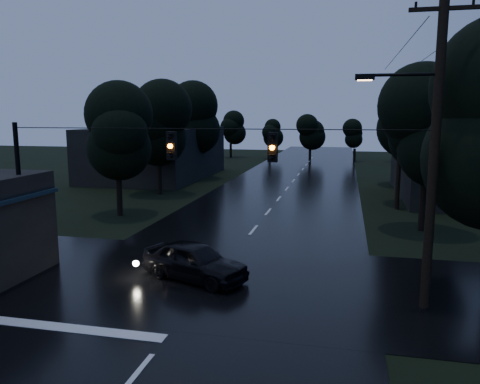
% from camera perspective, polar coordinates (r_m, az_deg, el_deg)
% --- Properties ---
extents(main_road, '(12.00, 120.00, 0.02)m').
position_cam_1_polar(main_road, '(35.47, 4.76, -0.85)').
color(main_road, black).
rests_on(main_road, ground).
extents(cross_street, '(60.00, 9.00, 0.02)m').
position_cam_1_polar(cross_street, '(18.36, -3.24, -10.61)').
color(cross_street, black).
rests_on(cross_street, ground).
extents(building_far_right, '(10.00, 14.00, 4.40)m').
position_cam_1_polar(building_far_right, '(39.87, 26.03, 2.55)').
color(building_far_right, black).
rests_on(building_far_right, ground).
extents(building_far_left, '(10.00, 16.00, 5.00)m').
position_cam_1_polar(building_far_left, '(48.52, -10.14, 4.76)').
color(building_far_left, black).
rests_on(building_far_left, ground).
extents(utility_pole_main, '(3.50, 0.30, 10.00)m').
position_cam_1_polar(utility_pole_main, '(15.83, 22.31, 5.02)').
color(utility_pole_main, black).
rests_on(utility_pole_main, ground).
extents(utility_pole_far, '(2.00, 0.30, 7.50)m').
position_cam_1_polar(utility_pole_far, '(32.86, 18.88, 4.69)').
color(utility_pole_far, black).
rests_on(utility_pole_far, ground).
extents(anchor_pole_left, '(0.18, 0.18, 6.00)m').
position_cam_1_polar(anchor_pole_left, '(20.11, -25.18, -0.89)').
color(anchor_pole_left, black).
rests_on(anchor_pole_left, ground).
extents(span_signals, '(15.00, 0.37, 1.12)m').
position_cam_1_polar(span_signals, '(16.17, -2.49, 5.73)').
color(span_signals, black).
rests_on(span_signals, ground).
extents(tree_left_a, '(3.92, 3.92, 8.26)m').
position_cam_1_polar(tree_left_a, '(29.96, -14.81, 7.09)').
color(tree_left_a, black).
rests_on(tree_left_a, ground).
extents(tree_left_b, '(4.20, 4.20, 8.85)m').
position_cam_1_polar(tree_left_b, '(37.46, -9.97, 8.23)').
color(tree_left_b, black).
rests_on(tree_left_b, ground).
extents(tree_left_c, '(4.48, 4.48, 9.44)m').
position_cam_1_polar(tree_left_c, '(47.03, -5.94, 8.97)').
color(tree_left_c, black).
rests_on(tree_left_c, ground).
extents(tree_right_a, '(4.20, 4.20, 8.85)m').
position_cam_1_polar(tree_right_a, '(26.92, 21.90, 7.31)').
color(tree_right_a, black).
rests_on(tree_right_a, ground).
extents(tree_right_b, '(4.48, 4.48, 9.44)m').
position_cam_1_polar(tree_right_b, '(34.91, 20.87, 8.30)').
color(tree_right_b, black).
rests_on(tree_right_b, ground).
extents(tree_right_c, '(4.76, 4.76, 10.03)m').
position_cam_1_polar(tree_right_c, '(44.91, 19.89, 8.94)').
color(tree_right_c, black).
rests_on(tree_right_c, ground).
extents(car, '(4.66, 3.13, 1.47)m').
position_cam_1_polar(car, '(18.21, -5.55, -8.36)').
color(car, black).
rests_on(car, ground).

